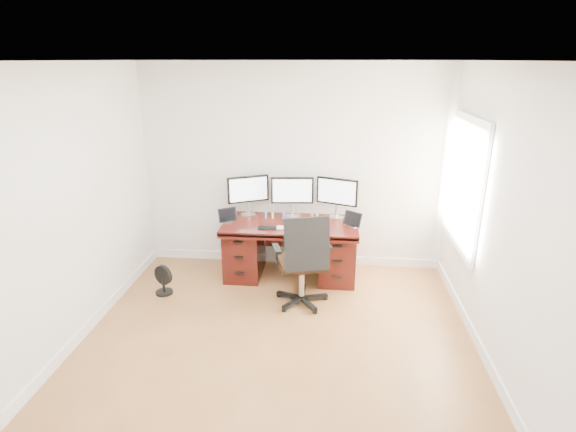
# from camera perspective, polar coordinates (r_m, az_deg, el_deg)

# --- Properties ---
(ground) EXTENTS (4.50, 4.50, 0.00)m
(ground) POSITION_cam_1_polar(r_m,az_deg,el_deg) (4.46, -1.95, -18.16)
(ground) COLOR olive
(ground) RESTS_ON ground
(back_wall) EXTENTS (4.00, 0.10, 2.70)m
(back_wall) POSITION_cam_1_polar(r_m,az_deg,el_deg) (5.94, 0.70, 6.04)
(back_wall) COLOR white
(back_wall) RESTS_ON ground
(right_wall) EXTENTS (0.10, 4.50, 2.70)m
(right_wall) POSITION_cam_1_polar(r_m,az_deg,el_deg) (4.15, 26.57, -1.95)
(right_wall) COLOR white
(right_wall) RESTS_ON ground
(desk) EXTENTS (1.70, 0.80, 0.75)m
(desk) POSITION_cam_1_polar(r_m,az_deg,el_deg) (5.84, 0.31, -4.01)
(desk) COLOR #3C0F0C
(desk) RESTS_ON ground
(office_chair) EXTENTS (0.75, 0.75, 1.13)m
(office_chair) POSITION_cam_1_polar(r_m,az_deg,el_deg) (5.18, 1.88, -7.56)
(office_chair) COLOR black
(office_chair) RESTS_ON ground
(floor_fan) EXTENTS (0.25, 0.21, 0.36)m
(floor_fan) POSITION_cam_1_polar(r_m,az_deg,el_deg) (5.70, -15.57, -7.89)
(floor_fan) COLOR black
(floor_fan) RESTS_ON ground
(monitor_left) EXTENTS (0.51, 0.27, 0.53)m
(monitor_left) POSITION_cam_1_polar(r_m,az_deg,el_deg) (5.91, -5.08, 3.24)
(monitor_left) COLOR silver
(monitor_left) RESTS_ON desk
(monitor_center) EXTENTS (0.55, 0.16, 0.53)m
(monitor_center) POSITION_cam_1_polar(r_m,az_deg,el_deg) (5.83, 0.54, 3.10)
(monitor_center) COLOR silver
(monitor_center) RESTS_ON desk
(monitor_right) EXTENTS (0.53, 0.22, 0.53)m
(monitor_right) POSITION_cam_1_polar(r_m,az_deg,el_deg) (5.81, 6.25, 2.93)
(monitor_right) COLOR silver
(monitor_right) RESTS_ON desk
(tablet_left) EXTENTS (0.24, 0.18, 0.19)m
(tablet_left) POSITION_cam_1_polar(r_m,az_deg,el_deg) (5.73, -7.70, -0.01)
(tablet_left) COLOR silver
(tablet_left) RESTS_ON desk
(tablet_right) EXTENTS (0.23, 0.19, 0.19)m
(tablet_right) POSITION_cam_1_polar(r_m,az_deg,el_deg) (5.59, 8.20, -0.52)
(tablet_right) COLOR silver
(tablet_right) RESTS_ON desk
(keyboard) EXTENTS (0.26, 0.12, 0.01)m
(keyboard) POSITION_cam_1_polar(r_m,az_deg,el_deg) (5.51, -0.09, -1.49)
(keyboard) COLOR white
(keyboard) RESTS_ON desk
(trackpad) EXTENTS (0.16, 0.16, 0.01)m
(trackpad) POSITION_cam_1_polar(r_m,az_deg,el_deg) (5.46, 2.86, -1.72)
(trackpad) COLOR #BABCC1
(trackpad) RESTS_ON desk
(drawing_tablet) EXTENTS (0.24, 0.16, 0.01)m
(drawing_tablet) POSITION_cam_1_polar(r_m,az_deg,el_deg) (5.52, -2.62, -1.50)
(drawing_tablet) COLOR black
(drawing_tablet) RESTS_ON desk
(phone) EXTENTS (0.12, 0.08, 0.01)m
(phone) POSITION_cam_1_polar(r_m,az_deg,el_deg) (5.62, 0.02, -1.07)
(phone) COLOR black
(phone) RESTS_ON desk
(figurine_blue) EXTENTS (0.03, 0.03, 0.08)m
(figurine_blue) POSITION_cam_1_polar(r_m,az_deg,el_deg) (5.84, -2.82, 0.14)
(figurine_blue) COLOR #4F8BDB
(figurine_blue) RESTS_ON desk
(figurine_yellow) EXTENTS (0.03, 0.03, 0.08)m
(figurine_yellow) POSITION_cam_1_polar(r_m,az_deg,el_deg) (5.83, -1.96, 0.11)
(figurine_yellow) COLOR #D7D266
(figurine_yellow) RESTS_ON desk
(figurine_purple) EXTENTS (0.03, 0.03, 0.08)m
(figurine_purple) POSITION_cam_1_polar(r_m,az_deg,el_deg) (5.81, -0.57, 0.06)
(figurine_purple) COLOR #845EE6
(figurine_purple) RESTS_ON desk
(figurine_orange) EXTENTS (0.03, 0.03, 0.08)m
(figurine_orange) POSITION_cam_1_polar(r_m,az_deg,el_deg) (5.80, 1.41, 0.00)
(figurine_orange) COLOR #F07450
(figurine_orange) RESTS_ON desk
(figurine_brown) EXTENTS (0.03, 0.03, 0.08)m
(figurine_brown) POSITION_cam_1_polar(r_m,az_deg,el_deg) (5.79, 3.04, -0.05)
(figurine_brown) COLOR #946947
(figurine_brown) RESTS_ON desk
(figurine_pink) EXTENTS (0.03, 0.03, 0.08)m
(figurine_pink) POSITION_cam_1_polar(r_m,az_deg,el_deg) (5.79, 3.72, -0.07)
(figurine_pink) COLOR pink
(figurine_pink) RESTS_ON desk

